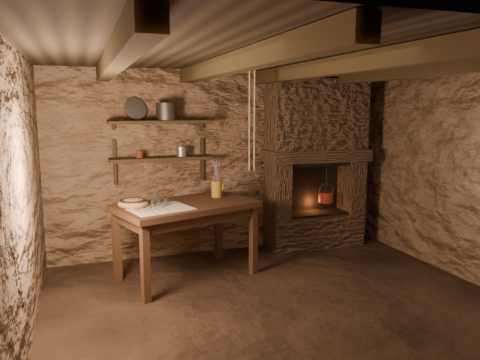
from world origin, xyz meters
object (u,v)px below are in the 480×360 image
object	(u,v)px
work_table	(187,238)
iron_stockpot	(167,112)
red_pot	(326,196)
stoneware_jug	(217,181)
wooden_bowl	(133,204)

from	to	relation	value
work_table	iron_stockpot	distance (m)	1.57
iron_stockpot	work_table	bearing A→B (deg)	-84.59
iron_stockpot	red_pot	distance (m)	2.47
stoneware_jug	work_table	bearing A→B (deg)	-169.59
iron_stockpot	red_pot	world-z (taller)	iron_stockpot
stoneware_jug	iron_stockpot	bearing A→B (deg)	118.02
wooden_bowl	red_pot	xyz separation A→B (m)	(2.69, 0.61, -0.20)
wooden_bowl	iron_stockpot	bearing A→B (deg)	54.99
stoneware_jug	red_pot	distance (m)	1.75
work_table	iron_stockpot	xyz separation A→B (m)	(-0.07, 0.71, 1.40)
red_pot	iron_stockpot	bearing A→B (deg)	176.84
stoneware_jug	red_pot	world-z (taller)	stoneware_jug
stoneware_jug	wooden_bowl	distance (m)	1.06
stoneware_jug	red_pot	bearing A→B (deg)	-7.28
wooden_bowl	stoneware_jug	bearing A→B (deg)	14.76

